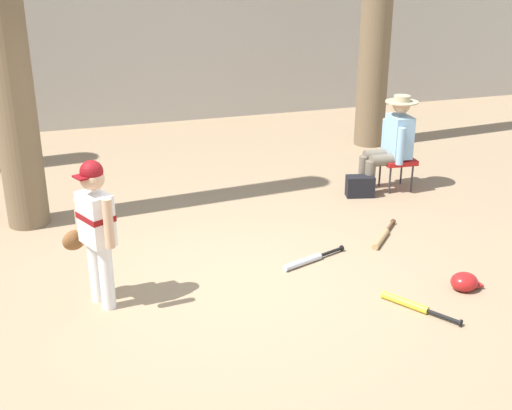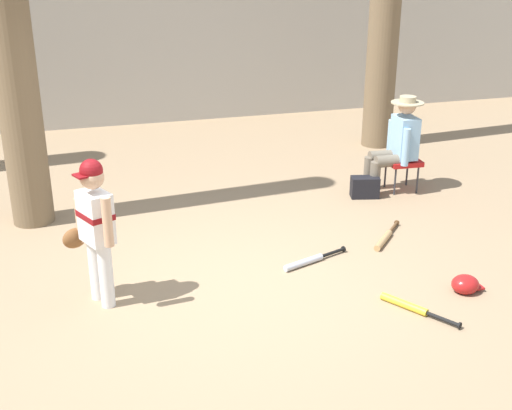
{
  "view_description": "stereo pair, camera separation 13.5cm",
  "coord_description": "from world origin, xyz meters",
  "px_view_note": "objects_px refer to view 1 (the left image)",
  "views": [
    {
      "loc": [
        -1.46,
        -5.12,
        2.91
      ],
      "look_at": [
        0.23,
        0.07,
        0.75
      ],
      "focal_mm": 46.36,
      "sensor_mm": 36.0,
      "label": 1
    },
    {
      "loc": [
        -1.33,
        -5.16,
        2.91
      ],
      "look_at": [
        0.23,
        0.07,
        0.75
      ],
      "focal_mm": 46.36,
      "sensor_mm": 36.0,
      "label": 2
    }
  ],
  "objects_px": {
    "batting_helmet_red": "(464,282)",
    "handbag_beside_stool": "(360,186)",
    "young_ballplayer": "(95,225)",
    "bat_wood_tan": "(382,237)",
    "folding_stool": "(397,161)",
    "seated_spectator": "(391,141)",
    "bat_yellow_trainer": "(411,305)",
    "bat_aluminum_silver": "(307,260)"
  },
  "relations": [
    {
      "from": "bat_aluminum_silver",
      "to": "batting_helmet_red",
      "type": "xyz_separation_m",
      "value": [
        1.15,
        -0.92,
        0.04
      ]
    },
    {
      "from": "folding_stool",
      "to": "bat_wood_tan",
      "type": "relative_size",
      "value": 0.72
    },
    {
      "from": "bat_aluminum_silver",
      "to": "bat_wood_tan",
      "type": "distance_m",
      "value": 1.0
    },
    {
      "from": "bat_aluminum_silver",
      "to": "bat_yellow_trainer",
      "type": "bearing_deg",
      "value": -63.83
    },
    {
      "from": "seated_spectator",
      "to": "batting_helmet_red",
      "type": "height_order",
      "value": "seated_spectator"
    },
    {
      "from": "batting_helmet_red",
      "to": "handbag_beside_stool",
      "type": "bearing_deg",
      "value": 86.15
    },
    {
      "from": "seated_spectator",
      "to": "bat_aluminum_silver",
      "type": "xyz_separation_m",
      "value": [
        -1.77,
        -1.64,
        -0.61
      ]
    },
    {
      "from": "young_ballplayer",
      "to": "handbag_beside_stool",
      "type": "bearing_deg",
      "value": 26.93
    },
    {
      "from": "seated_spectator",
      "to": "handbag_beside_stool",
      "type": "height_order",
      "value": "seated_spectator"
    },
    {
      "from": "seated_spectator",
      "to": "batting_helmet_red",
      "type": "bearing_deg",
      "value": -103.61
    },
    {
      "from": "bat_yellow_trainer",
      "to": "batting_helmet_red",
      "type": "height_order",
      "value": "batting_helmet_red"
    },
    {
      "from": "folding_stool",
      "to": "handbag_beside_stool",
      "type": "distance_m",
      "value": 0.61
    },
    {
      "from": "seated_spectator",
      "to": "bat_aluminum_silver",
      "type": "bearing_deg",
      "value": -137.27
    },
    {
      "from": "handbag_beside_stool",
      "to": "bat_yellow_trainer",
      "type": "height_order",
      "value": "handbag_beside_stool"
    },
    {
      "from": "young_ballplayer",
      "to": "bat_wood_tan",
      "type": "bearing_deg",
      "value": 8.3
    },
    {
      "from": "bat_yellow_trainer",
      "to": "bat_wood_tan",
      "type": "height_order",
      "value": "same"
    },
    {
      "from": "folding_stool",
      "to": "bat_aluminum_silver",
      "type": "height_order",
      "value": "folding_stool"
    },
    {
      "from": "folding_stool",
      "to": "seated_spectator",
      "type": "relative_size",
      "value": 0.35
    },
    {
      "from": "seated_spectator",
      "to": "bat_wood_tan",
      "type": "xyz_separation_m",
      "value": [
        -0.81,
        -1.37,
        -0.61
      ]
    },
    {
      "from": "bat_yellow_trainer",
      "to": "bat_aluminum_silver",
      "type": "xyz_separation_m",
      "value": [
        -0.52,
        1.06,
        0.0
      ]
    },
    {
      "from": "folding_stool",
      "to": "seated_spectator",
      "type": "xyz_separation_m",
      "value": [
        -0.1,
        0.01,
        0.28
      ]
    },
    {
      "from": "folding_stool",
      "to": "bat_wood_tan",
      "type": "height_order",
      "value": "folding_stool"
    },
    {
      "from": "folding_stool",
      "to": "handbag_beside_stool",
      "type": "height_order",
      "value": "folding_stool"
    },
    {
      "from": "folding_stool",
      "to": "seated_spectator",
      "type": "bearing_deg",
      "value": 176.24
    },
    {
      "from": "bat_wood_tan",
      "to": "young_ballplayer",
      "type": "bearing_deg",
      "value": -171.7
    },
    {
      "from": "handbag_beside_stool",
      "to": "bat_yellow_trainer",
      "type": "relative_size",
      "value": 0.51
    },
    {
      "from": "young_ballplayer",
      "to": "handbag_beside_stool",
      "type": "xyz_separation_m",
      "value": [
        3.3,
        1.68,
        -0.61
      ]
    },
    {
      "from": "seated_spectator",
      "to": "handbag_beside_stool",
      "type": "distance_m",
      "value": 0.69
    },
    {
      "from": "seated_spectator",
      "to": "bat_wood_tan",
      "type": "height_order",
      "value": "seated_spectator"
    },
    {
      "from": "young_ballplayer",
      "to": "batting_helmet_red",
      "type": "xyz_separation_m",
      "value": [
        3.14,
        -0.76,
        -0.67
      ]
    },
    {
      "from": "bat_aluminum_silver",
      "to": "folding_stool",
      "type": "bearing_deg",
      "value": 41.08
    },
    {
      "from": "seated_spectator",
      "to": "bat_yellow_trainer",
      "type": "relative_size",
      "value": 1.81
    },
    {
      "from": "seated_spectator",
      "to": "bat_wood_tan",
      "type": "bearing_deg",
      "value": -120.59
    },
    {
      "from": "young_ballplayer",
      "to": "bat_wood_tan",
      "type": "distance_m",
      "value": 3.07
    },
    {
      "from": "seated_spectator",
      "to": "bat_yellow_trainer",
      "type": "distance_m",
      "value": 3.04
    },
    {
      "from": "bat_aluminum_silver",
      "to": "bat_wood_tan",
      "type": "height_order",
      "value": "same"
    },
    {
      "from": "young_ballplayer",
      "to": "seated_spectator",
      "type": "relative_size",
      "value": 1.09
    },
    {
      "from": "bat_wood_tan",
      "to": "batting_helmet_red",
      "type": "relative_size",
      "value": 2.01
    },
    {
      "from": "bat_aluminum_silver",
      "to": "bat_wood_tan",
      "type": "relative_size",
      "value": 1.24
    },
    {
      "from": "batting_helmet_red",
      "to": "bat_yellow_trainer",
      "type": "bearing_deg",
      "value": -166.99
    },
    {
      "from": "young_ballplayer",
      "to": "bat_aluminum_silver",
      "type": "bearing_deg",
      "value": 4.63
    },
    {
      "from": "bat_wood_tan",
      "to": "bat_yellow_trainer",
      "type": "bearing_deg",
      "value": -108.26
    }
  ]
}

